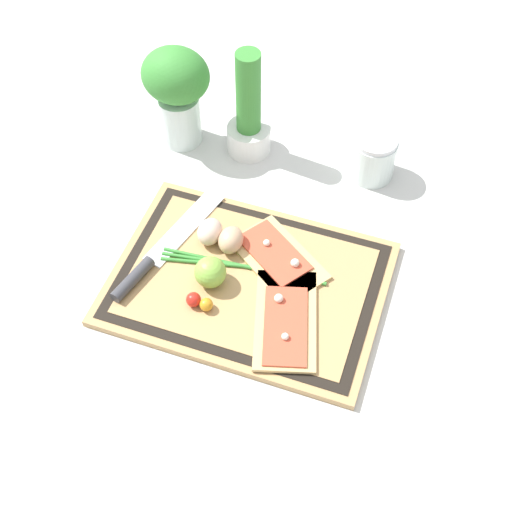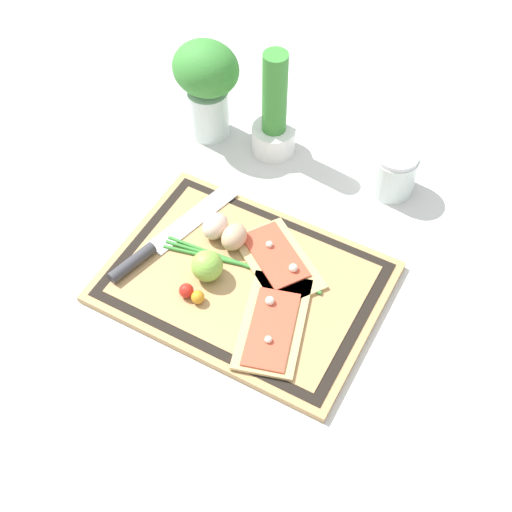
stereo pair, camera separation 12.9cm
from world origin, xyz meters
TOP-DOWN VIEW (x-y plane):
  - ground_plane at (0.00, 0.00)m, footprint 6.00×6.00m
  - cutting_board at (0.00, 0.00)m, footprint 0.49×0.35m
  - pizza_slice_near at (0.09, -0.06)m, footprint 0.16×0.22m
  - pizza_slice_far at (0.04, 0.06)m, footprint 0.21×0.19m
  - knife at (-0.18, -0.02)m, footprint 0.11×0.30m
  - egg_brown at (-0.05, 0.06)m, footprint 0.05×0.06m
  - egg_pink at (-0.10, 0.07)m, footprint 0.05×0.06m
  - lime at (-0.06, -0.02)m, footprint 0.06×0.06m
  - cherry_tomato_red at (-0.07, -0.08)m, footprint 0.03×0.03m
  - cherry_tomato_yellow at (-0.05, -0.08)m, footprint 0.02×0.02m
  - scallion_bunch at (-0.02, 0.02)m, footprint 0.31×0.07m
  - herb_pot at (-0.12, 0.33)m, footprint 0.09×0.09m
  - sauce_jar at (0.14, 0.35)m, footprint 0.09×0.09m
  - herb_glass at (-0.26, 0.32)m, footprint 0.14×0.12m

SIDE VIEW (x-z plane):
  - ground_plane at x=0.00m, z-range 0.00..0.00m
  - cutting_board at x=0.00m, z-range 0.00..0.02m
  - scallion_bunch at x=-0.02m, z-range 0.02..0.02m
  - pizza_slice_near at x=0.09m, z-range 0.01..0.03m
  - pizza_slice_far at x=0.04m, z-range 0.01..0.03m
  - knife at x=-0.18m, z-range 0.01..0.04m
  - cherry_tomato_yellow at x=-0.05m, z-range 0.02..0.04m
  - cherry_tomato_red at x=-0.07m, z-range 0.02..0.04m
  - egg_brown at x=-0.05m, z-range 0.02..0.06m
  - egg_pink at x=-0.10m, z-range 0.02..0.06m
  - sauce_jar at x=0.14m, z-range -0.01..0.09m
  - lime at x=-0.06m, z-range 0.02..0.07m
  - herb_pot at x=-0.12m, z-range -0.04..0.21m
  - herb_glass at x=-0.26m, z-range 0.02..0.24m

